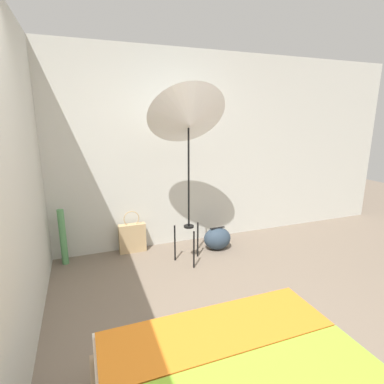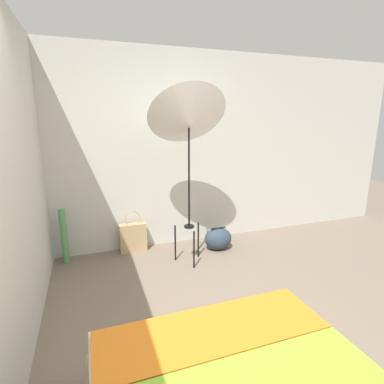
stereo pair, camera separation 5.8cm
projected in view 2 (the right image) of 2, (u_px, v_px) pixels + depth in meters
name	position (u px, v px, depth m)	size (l,w,h in m)	color
wall_back	(145.00, 152.00, 3.90)	(8.00, 0.05, 2.60)	beige
wall_side_left	(12.00, 180.00, 2.14)	(0.05, 8.00, 2.60)	beige
photo_umbrella	(189.00, 121.00, 3.32)	(0.91, 0.76, 2.10)	black
tote_bag	(133.00, 237.00, 3.96)	(0.35, 0.10, 0.57)	tan
duffel_bag	(218.00, 239.00, 4.05)	(0.37, 0.30, 0.31)	#2D3D4C
paper_roll	(64.00, 236.00, 3.62)	(0.08, 0.08, 0.69)	#56995B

